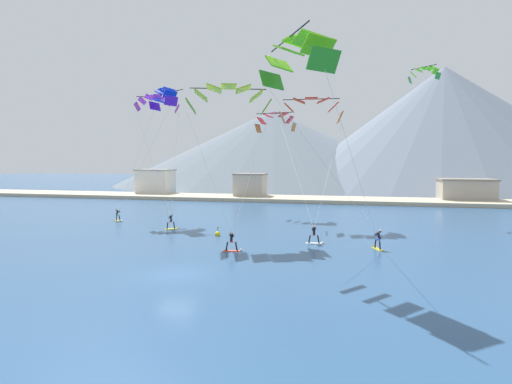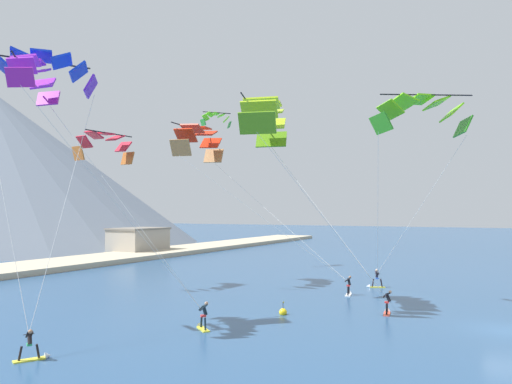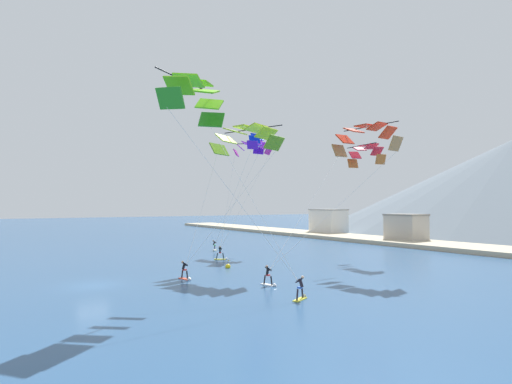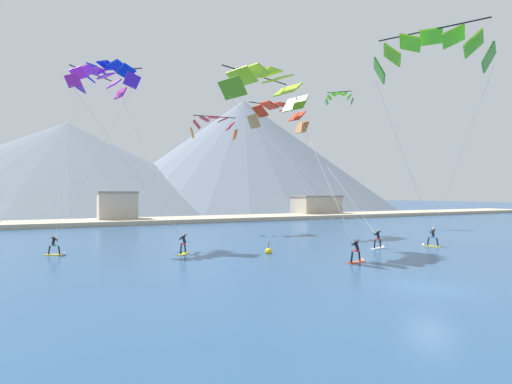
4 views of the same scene
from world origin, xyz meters
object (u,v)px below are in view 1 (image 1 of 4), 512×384
Objects in this scene: parafoil_kite_distant_high_outer at (424,72)px; parafoil_kite_far_right at (311,107)px; parafoil_kite_far_left at (297,56)px; race_marker_buoy at (218,234)px; kitesurfer_mid_center at (119,218)px; parafoil_kite_near_lead at (229,96)px; kitesurfer_far_right at (316,238)px; parafoil_kite_mid_center at (164,97)px; kitesurfer_near_lead at (234,245)px; kitesurfer_far_left at (377,243)px; parafoil_kite_near_trail at (157,102)px; parafoil_kite_distant_low_drift at (275,120)px; kitesurfer_near_trail at (173,224)px.

parafoil_kite_far_right is at bearing -153.89° from parafoil_kite_distant_high_outer.
parafoil_kite_far_left is 19.35m from race_marker_buoy.
kitesurfer_mid_center is 21.60m from parafoil_kite_near_lead.
parafoil_kite_distant_high_outer is (37.40, 13.03, 18.79)m from kitesurfer_mid_center.
kitesurfer_mid_center is 0.96× the size of kitesurfer_far_right.
parafoil_kite_far_left is 14.81× the size of race_marker_buoy.
parafoil_kite_mid_center is (-11.95, 9.44, 1.81)m from parafoil_kite_near_lead.
parafoil_kite_mid_center reaches higher than parafoil_kite_near_lead.
parafoil_kite_distant_high_outer reaches higher than kitesurfer_near_lead.
parafoil_kite_near_lead is 13.65× the size of race_marker_buoy.
parafoil_kite_near_trail is at bearing 153.65° from kitesurfer_far_left.
parafoil_kite_near_trail reaches higher than kitesurfer_far_left.
parafoil_kite_distant_high_outer reaches higher than parafoil_kite_mid_center.
kitesurfer_far_right is 30.68m from parafoil_kite_distant_high_outer.
kitesurfer_far_left is 15.53m from race_marker_buoy.
parafoil_kite_distant_low_drift is at bearing 30.39° from parafoil_kite_mid_center.
kitesurfer_far_left is at bearing 18.03° from kitesurfer_near_lead.
kitesurfer_far_right reaches higher than kitesurfer_mid_center.
parafoil_kite_distant_low_drift is (13.51, 7.92, -2.50)m from parafoil_kite_mid_center.
parafoil_kite_far_left is at bearing -139.11° from kitesurfer_far_left.
race_marker_buoy is at bearing 119.73° from kitesurfer_near_lead.
kitesurfer_far_left is 16.83m from parafoil_kite_far_left.
parafoil_kite_distant_low_drift is (-7.81, 20.83, 13.00)m from kitesurfer_far_right.
kitesurfer_near_lead is at bearing -70.00° from parafoil_kite_near_lead.
parafoil_kite_far_left reaches higher than parafoil_kite_near_trail.
parafoil_kite_far_right is 8.80m from parafoil_kite_distant_low_drift.
parafoil_kite_near_lead is 12.95m from parafoil_kite_far_left.
parafoil_kite_distant_low_drift is 23.44m from race_marker_buoy.
kitesurfer_mid_center is at bearing 162.33° from kitesurfer_far_right.
parafoil_kite_distant_high_outer is (18.42, 25.85, 18.71)m from kitesurfer_near_lead.
parafoil_kite_distant_low_drift is at bearing 35.99° from kitesurfer_mid_center.
kitesurfer_far_left reaches higher than kitesurfer_mid_center.
kitesurfer_near_trail is 17.92m from parafoil_kite_near_trail.
kitesurfer_near_lead is at bearing -60.27° from race_marker_buoy.
parafoil_kite_near_lead reaches higher than race_marker_buoy.
kitesurfer_near_lead is 7.95m from kitesurfer_far_right.
parafoil_kite_near_lead reaches higher than parafoil_kite_distant_low_drift.
parafoil_kite_far_left is at bearing -16.66° from kitesurfer_near_lead.
parafoil_kite_far_left is at bearing -98.90° from kitesurfer_far_right.
kitesurfer_near_trail is 0.11× the size of parafoil_kite_mid_center.
parafoil_kite_far_right is 15.29× the size of race_marker_buoy.
kitesurfer_mid_center is (-9.12, 3.76, -0.10)m from kitesurfer_near_trail.
kitesurfer_mid_center is 0.12× the size of parafoil_kite_near_lead.
kitesurfer_far_right is at bearing -9.57° from race_marker_buoy.
kitesurfer_near_lead is 0.12× the size of parafoil_kite_near_trail.
kitesurfer_far_right is 16.95m from parafoil_kite_near_lead.
kitesurfer_far_left is 0.12× the size of parafoil_kite_far_right.
parafoil_kite_far_right is (-1.06, 20.56, -1.03)m from parafoil_kite_far_left.
parafoil_kite_near_lead is at bearing -124.27° from parafoil_kite_far_right.
parafoil_kite_far_right is 20.44m from race_marker_buoy.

